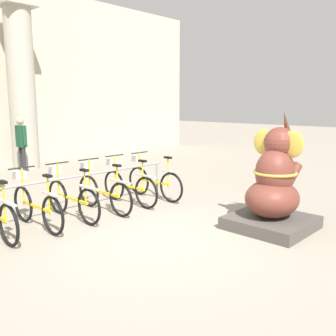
# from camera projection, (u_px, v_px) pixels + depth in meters

# --- Properties ---
(ground_plane) EXTENTS (60.00, 60.00, 0.00)m
(ground_plane) POSITION_uv_depth(u_px,v_px,m) (159.00, 236.00, 6.00)
(ground_plane) COLOR gray
(column_right) EXTENTS (1.04, 1.04, 5.16)m
(column_right) POSITION_uv_depth(u_px,v_px,m) (22.00, 87.00, 11.79)
(column_right) COLOR #ADA899
(column_right) RESTS_ON ground_plane
(bike_rack) EXTENTS (4.78, 0.05, 0.77)m
(bike_rack) POSITION_uv_depth(u_px,v_px,m) (67.00, 185.00, 6.90)
(bike_rack) COLOR gray
(bike_rack) RESTS_ON ground_plane
(bicycle_2) EXTENTS (0.48, 1.69, 1.00)m
(bicycle_2) POSITION_uv_depth(u_px,v_px,m) (36.00, 205.00, 6.36)
(bicycle_2) COLOR black
(bicycle_2) RESTS_ON ground_plane
(bicycle_3) EXTENTS (0.48, 1.69, 1.00)m
(bicycle_3) POSITION_uv_depth(u_px,v_px,m) (71.00, 198.00, 6.86)
(bicycle_3) COLOR black
(bicycle_3) RESTS_ON ground_plane
(bicycle_4) EXTENTS (0.48, 1.69, 1.00)m
(bicycle_4) POSITION_uv_depth(u_px,v_px,m) (103.00, 191.00, 7.34)
(bicycle_4) COLOR black
(bicycle_4) RESTS_ON ground_plane
(bicycle_5) EXTENTS (0.48, 1.69, 1.00)m
(bicycle_5) POSITION_uv_depth(u_px,v_px,m) (128.00, 185.00, 7.88)
(bicycle_5) COLOR black
(bicycle_5) RESTS_ON ground_plane
(bicycle_6) EXTENTS (0.48, 1.69, 1.00)m
(bicycle_6) POSITION_uv_depth(u_px,v_px,m) (153.00, 181.00, 8.35)
(bicycle_6) COLOR black
(bicycle_6) RESTS_ON ground_plane
(elephant_statue) EXTENTS (1.28, 1.28, 2.01)m
(elephant_statue) POSITION_uv_depth(u_px,v_px,m) (274.00, 189.00, 6.31)
(elephant_statue) COLOR #4C4742
(elephant_statue) RESTS_ON ground_plane
(person_pedestrian) EXTENTS (0.23, 0.47, 1.71)m
(person_pedestrian) POSITION_uv_depth(u_px,v_px,m) (21.00, 140.00, 10.97)
(person_pedestrian) COLOR #28282D
(person_pedestrian) RESTS_ON ground_plane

